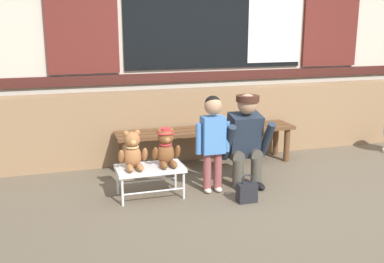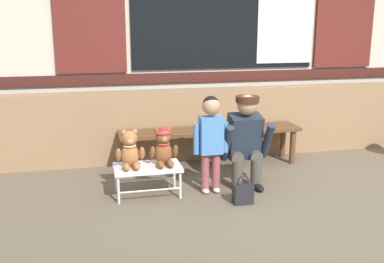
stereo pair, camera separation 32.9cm
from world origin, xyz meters
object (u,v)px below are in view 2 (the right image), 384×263
at_px(wooden_bench_long, 210,135).
at_px(small_display_bench, 147,169).
at_px(teddy_bear_plain, 130,150).
at_px(teddy_bear_with_hat, 164,147).
at_px(adult_crouching, 246,140).
at_px(child_standing, 211,134).
at_px(handbag_on_ground, 243,193).

bearing_deg(wooden_bench_long, small_display_bench, -137.40).
distance_m(teddy_bear_plain, teddy_bear_with_hat, 0.32).
relative_size(teddy_bear_plain, adult_crouching, 0.38).
distance_m(small_display_bench, child_standing, 0.70).
relative_size(teddy_bear_plain, child_standing, 0.38).
distance_m(small_display_bench, handbag_on_ground, 0.94).
height_order(wooden_bench_long, handbag_on_ground, wooden_bench_long).
relative_size(teddy_bear_with_hat, child_standing, 0.38).
bearing_deg(child_standing, teddy_bear_with_hat, 173.35).
bearing_deg(handbag_on_ground, teddy_bear_plain, 158.10).
bearing_deg(teddy_bear_plain, child_standing, -3.86).
relative_size(small_display_bench, teddy_bear_with_hat, 1.76).
xyz_separation_m(teddy_bear_with_hat, adult_crouching, (0.84, 0.04, 0.01)).
bearing_deg(child_standing, wooden_bench_long, 74.91).
height_order(wooden_bench_long, adult_crouching, adult_crouching).
distance_m(wooden_bench_long, handbag_on_ground, 1.20).
bearing_deg(adult_crouching, child_standing, -165.97).
relative_size(small_display_bench, teddy_bear_plain, 1.76).
relative_size(small_display_bench, child_standing, 0.67).
relative_size(teddy_bear_plain, teddy_bear_with_hat, 1.00).
xyz_separation_m(small_display_bench, teddy_bear_with_hat, (0.16, 0.00, 0.21)).
bearing_deg(handbag_on_ground, teddy_bear_with_hat, 149.24).
distance_m(small_display_bench, adult_crouching, 1.03).
bearing_deg(teddy_bear_with_hat, adult_crouching, 3.02).
relative_size(child_standing, handbag_on_ground, 3.52).
height_order(teddy_bear_with_hat, child_standing, child_standing).
bearing_deg(teddy_bear_plain, handbag_on_ground, -21.90).
bearing_deg(adult_crouching, teddy_bear_plain, -177.78).
bearing_deg(child_standing, small_display_bench, 175.27).
distance_m(teddy_bear_plain, child_standing, 0.79).
bearing_deg(child_standing, handbag_on_ground, -57.91).
bearing_deg(teddy_bear_with_hat, teddy_bear_plain, -179.87).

